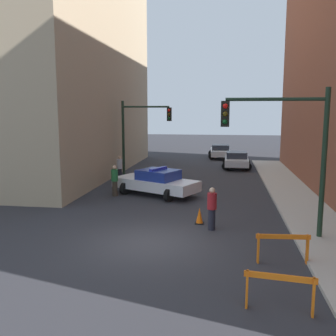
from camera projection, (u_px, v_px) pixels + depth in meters
The scene contains 13 objects.
ground_plane at pixel (149, 243), 12.95m from camera, with size 120.00×120.00×0.00m, color #2D2D33.
building_corner_left at pixel (23, 19), 26.74m from camera, with size 14.00×20.00×22.00m.
traffic_light_near at pixel (290, 140), 12.93m from camera, with size 3.64×0.35×5.20m.
traffic_light_far at pixel (139, 128), 25.43m from camera, with size 3.44×0.35×5.20m.
police_car at pixel (156, 182), 20.21m from camera, with size 5.03×3.73×1.52m.
parked_car_near at pixel (237, 160), 29.88m from camera, with size 2.34×4.34×1.31m.
parked_car_mid at pixel (220, 151), 36.16m from camera, with size 2.41×4.38×1.31m.
pedestrian_crossing at pixel (115, 180), 19.96m from camera, with size 0.39×0.39×1.66m.
pedestrian_corner at pixel (120, 168), 24.22m from camera, with size 0.51×0.51×1.66m.
pedestrian_sidewalk at pixel (212, 208), 14.25m from camera, with size 0.46×0.46×1.66m.
barrier_front at pixel (280, 286), 8.42m from camera, with size 1.59×0.34×0.90m.
barrier_mid at pixel (283, 244), 11.12m from camera, with size 1.60×0.28×0.90m.
traffic_cone at pixel (199, 216), 15.13m from camera, with size 0.36×0.36×0.66m.
Camera 1 is at (2.50, -12.17, 4.52)m, focal length 40.00 mm.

